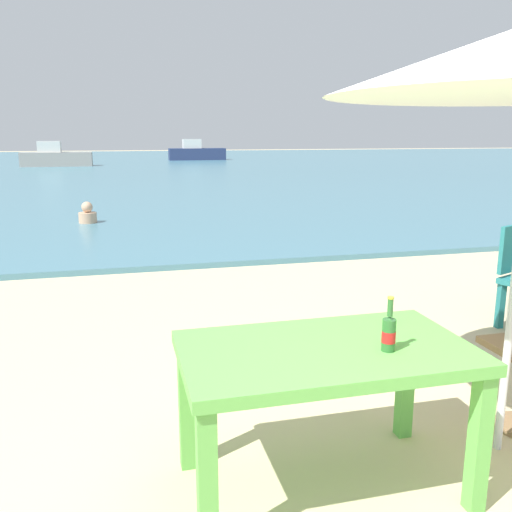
# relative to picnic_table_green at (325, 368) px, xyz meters

# --- Properties ---
(ground_plane) EXTENTS (120.00, 120.00, 0.00)m
(ground_plane) POSITION_rel_picnic_table_green_xyz_m (0.66, -0.31, -0.65)
(ground_plane) COLOR beige
(sea_water) EXTENTS (120.00, 50.00, 0.08)m
(sea_water) POSITION_rel_picnic_table_green_xyz_m (0.66, 29.69, -0.61)
(sea_water) COLOR teal
(sea_water) RESTS_ON ground_plane
(picnic_table_green) EXTENTS (1.40, 0.80, 0.76)m
(picnic_table_green) POSITION_rel_picnic_table_green_xyz_m (0.00, 0.00, 0.00)
(picnic_table_green) COLOR #60B24C
(picnic_table_green) RESTS_ON ground_plane
(beer_bottle_amber) EXTENTS (0.07, 0.07, 0.26)m
(beer_bottle_amber) POSITION_rel_picnic_table_green_xyz_m (0.26, -0.12, 0.20)
(beer_bottle_amber) COLOR #2D662D
(beer_bottle_amber) RESTS_ON picnic_table_green
(swimmer_person) EXTENTS (0.34, 0.34, 0.41)m
(swimmer_person) POSITION_rel_picnic_table_green_xyz_m (-1.53, 8.58, -0.41)
(swimmer_person) COLOR tan
(swimmer_person) RESTS_ON sea_water
(boat_fishing_trawler) EXTENTS (3.60, 0.98, 1.31)m
(boat_fishing_trawler) POSITION_rel_picnic_table_green_xyz_m (-4.06, 28.60, -0.10)
(boat_fishing_trawler) COLOR gray
(boat_fishing_trawler) RESTS_ON sea_water
(boat_ferry) EXTENTS (3.69, 1.01, 1.34)m
(boat_ferry) POSITION_rel_picnic_table_green_xyz_m (4.17, 33.97, -0.09)
(boat_ferry) COLOR navy
(boat_ferry) RESTS_ON sea_water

